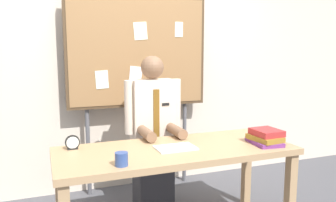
{
  "coord_description": "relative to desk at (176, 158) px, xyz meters",
  "views": [
    {
      "loc": [
        -0.97,
        -2.4,
        1.52
      ],
      "look_at": [
        0.0,
        0.18,
        1.11
      ],
      "focal_mm": 36.07,
      "sensor_mm": 36.0,
      "label": 1
    }
  ],
  "objects": [
    {
      "name": "open_notebook",
      "position": [
        -0.01,
        -0.02,
        0.09
      ],
      "size": [
        0.31,
        0.21,
        0.01
      ],
      "primitive_type": "cube",
      "rotation": [
        0.0,
        0.0,
        0.01
      ],
      "color": "white",
      "rests_on": "desk"
    },
    {
      "name": "coffee_mug",
      "position": [
        -0.5,
        -0.27,
        0.13
      ],
      "size": [
        0.09,
        0.09,
        0.09
      ],
      "primitive_type": "cylinder",
      "color": "#334C8C",
      "rests_on": "desk"
    },
    {
      "name": "desk",
      "position": [
        0.0,
        0.0,
        0.0
      ],
      "size": [
        1.88,
        0.75,
        0.76
      ],
      "color": "tan",
      "rests_on": "ground_plane"
    },
    {
      "name": "bulletin_board",
      "position": [
        -0.0,
        1.06,
        0.82
      ],
      "size": [
        1.5,
        0.09,
        2.1
      ],
      "color": "#4C3823",
      "rests_on": "ground_plane"
    },
    {
      "name": "book_stack",
      "position": [
        0.73,
        -0.15,
        0.14
      ],
      "size": [
        0.24,
        0.31,
        0.12
      ],
      "color": "#72337F",
      "rests_on": "desk"
    },
    {
      "name": "person",
      "position": [
        0.0,
        0.58,
        0.02
      ],
      "size": [
        0.55,
        0.56,
        1.47
      ],
      "color": "#2D2D33",
      "rests_on": "ground_plane"
    },
    {
      "name": "back_wall",
      "position": [
        0.0,
        1.26,
        0.68
      ],
      "size": [
        6.4,
        0.08,
        2.7
      ],
      "primitive_type": "cube",
      "color": "beige",
      "rests_on": "ground_plane"
    },
    {
      "name": "desk_clock",
      "position": [
        -0.77,
        0.24,
        0.14
      ],
      "size": [
        0.11,
        0.04,
        0.11
      ],
      "color": "black",
      "rests_on": "desk"
    }
  ]
}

